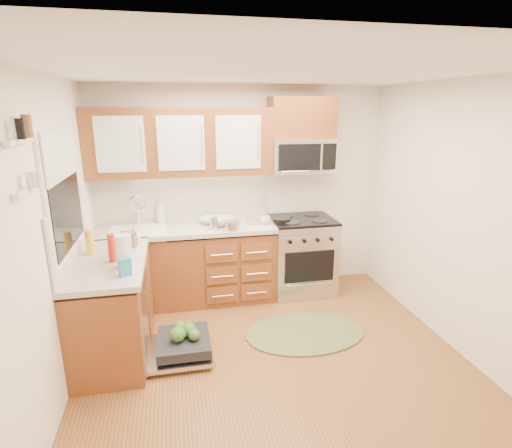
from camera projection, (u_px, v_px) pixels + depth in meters
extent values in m
plane|color=brown|center=(276.00, 364.00, 3.63)|extent=(3.50, 3.50, 0.00)
plane|color=white|center=(281.00, 71.00, 2.94)|extent=(3.50, 3.50, 0.00)
cube|color=silver|center=(242.00, 191.00, 4.93)|extent=(3.50, 0.04, 2.50)
cube|color=silver|center=(388.00, 359.00, 1.64)|extent=(3.50, 0.04, 2.50)
cube|color=silver|center=(50.00, 248.00, 2.94)|extent=(0.04, 3.50, 2.50)
cube|color=silver|center=(465.00, 221.00, 3.63)|extent=(0.04, 3.50, 2.50)
cube|color=brown|center=(187.00, 267.00, 4.74)|extent=(2.05, 0.60, 0.85)
cube|color=brown|center=(113.00, 310.00, 3.73)|extent=(0.60, 1.25, 0.85)
cube|color=beige|center=(185.00, 229.00, 4.60)|extent=(2.07, 0.64, 0.05)
cube|color=beige|center=(109.00, 263.00, 3.60)|extent=(0.64, 1.27, 0.05)
cube|color=beige|center=(183.00, 197.00, 4.79)|extent=(2.05, 0.02, 0.57)
cube|color=beige|center=(69.00, 232.00, 3.45)|extent=(0.02, 1.25, 0.57)
cube|color=brown|center=(302.00, 118.00, 4.65)|extent=(0.76, 0.35, 0.47)
cube|color=white|center=(61.00, 154.00, 3.25)|extent=(0.02, 0.96, 0.40)
cube|color=white|center=(19.00, 141.00, 2.40)|extent=(0.04, 0.40, 0.03)
cube|color=white|center=(27.00, 190.00, 2.48)|extent=(0.04, 0.40, 0.03)
cylinder|color=black|center=(281.00, 220.00, 4.72)|extent=(0.26, 0.26, 0.04)
cylinder|color=silver|center=(232.00, 225.00, 4.47)|extent=(0.21, 0.21, 0.11)
cube|color=tan|center=(260.00, 222.00, 4.76)|extent=(0.32, 0.21, 0.02)
cylinder|color=silver|center=(214.00, 224.00, 4.46)|extent=(0.11, 0.11, 0.14)
cylinder|color=white|center=(124.00, 252.00, 3.38)|extent=(0.14, 0.14, 0.29)
cylinder|color=yellow|center=(90.00, 242.00, 3.70)|extent=(0.08, 0.08, 0.23)
cylinder|color=red|center=(112.00, 248.00, 3.53)|extent=(0.08, 0.08, 0.25)
cube|color=brown|center=(128.00, 240.00, 3.91)|extent=(0.17, 0.14, 0.15)
cube|color=teal|center=(125.00, 267.00, 3.24)|extent=(0.11, 0.09, 0.15)
imported|color=#999999|center=(212.00, 220.00, 4.73)|extent=(0.38, 0.38, 0.07)
imported|color=#999999|center=(222.00, 221.00, 4.65)|extent=(0.30, 0.30, 0.09)
imported|color=#999999|center=(265.00, 220.00, 4.69)|extent=(0.14, 0.14, 0.10)
imported|color=#999999|center=(160.00, 210.00, 4.72)|extent=(0.15, 0.15, 0.30)
imported|color=#999999|center=(120.00, 244.00, 3.69)|extent=(0.11, 0.11, 0.21)
imported|color=#999999|center=(134.00, 235.00, 4.04)|extent=(0.16, 0.16, 0.16)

